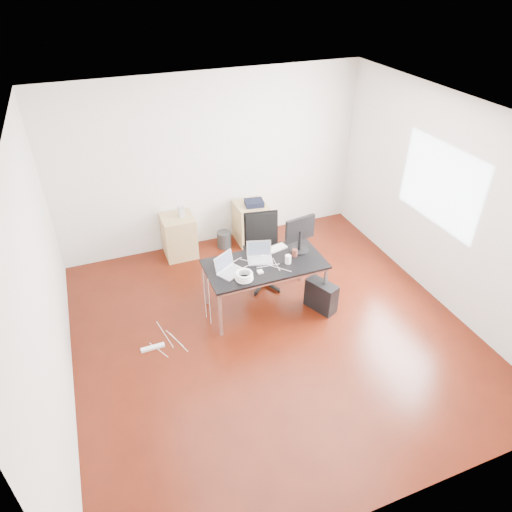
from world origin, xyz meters
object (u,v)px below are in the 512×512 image
object	(u,v)px
desk	(265,266)
pc_tower	(321,296)
filing_cabinet_right	(251,222)
office_chair	(263,247)
filing_cabinet_left	(179,236)

from	to	relation	value
desk	pc_tower	world-z (taller)	desk
desk	filing_cabinet_right	xyz separation A→B (m)	(0.44, 1.72, -0.33)
office_chair	filing_cabinet_right	size ratio (longest dim) A/B	1.54
office_chair	filing_cabinet_left	distance (m)	1.56
filing_cabinet_left	filing_cabinet_right	xyz separation A→B (m)	(1.24, 0.00, 0.00)
office_chair	filing_cabinet_right	bearing A→B (deg)	88.22
office_chair	filing_cabinet_left	xyz separation A→B (m)	(-1.00, 1.17, -0.26)
filing_cabinet_left	desk	bearing A→B (deg)	-65.04
desk	filing_cabinet_right	size ratio (longest dim) A/B	2.29
filing_cabinet_right	filing_cabinet_left	bearing A→B (deg)	180.00
desk	pc_tower	distance (m)	0.91
desk	filing_cabinet_right	world-z (taller)	desk
office_chair	pc_tower	world-z (taller)	office_chair
filing_cabinet_left	pc_tower	distance (m)	2.56
pc_tower	filing_cabinet_left	bearing A→B (deg)	102.59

